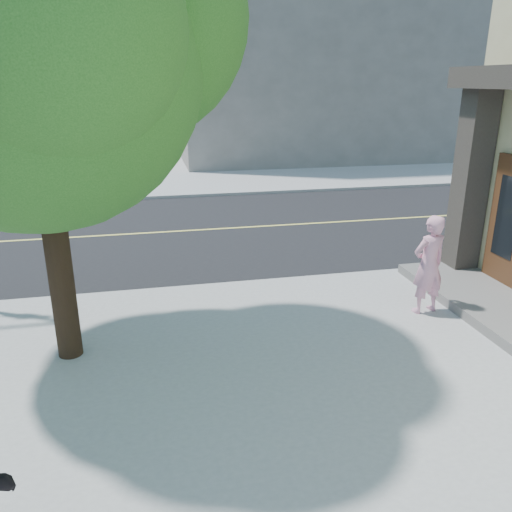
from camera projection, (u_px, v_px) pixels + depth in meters
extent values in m
cube|color=black|center=(38.00, 240.00, 14.06)|extent=(140.00, 9.00, 0.01)
cube|color=#9B9B9B|center=(312.00, 149.00, 32.45)|extent=(29.00, 25.00, 0.12)
cube|color=slate|center=(487.00, 301.00, 9.63)|extent=(1.60, 4.00, 0.18)
cube|color=#35302B|center=(471.00, 179.00, 10.65)|extent=(0.55, 0.55, 4.20)
cube|color=#422614|center=(508.00, 222.00, 10.00)|extent=(0.10, 1.00, 2.60)
cube|color=slate|center=(322.00, 29.00, 30.71)|extent=(18.00, 16.00, 14.00)
imported|color=pink|center=(429.00, 265.00, 9.12)|extent=(0.74, 0.56, 1.83)
cylinder|color=black|center=(56.00, 242.00, 7.35)|extent=(0.37, 0.37, 3.67)
sphere|color=#337325|center=(32.00, 61.00, 6.55)|extent=(4.48, 4.48, 4.48)
sphere|color=#337325|center=(127.00, 17.00, 7.16)|extent=(3.46, 3.46, 3.46)
sphere|color=#337325|center=(48.00, 27.00, 5.50)|extent=(3.06, 3.06, 3.06)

